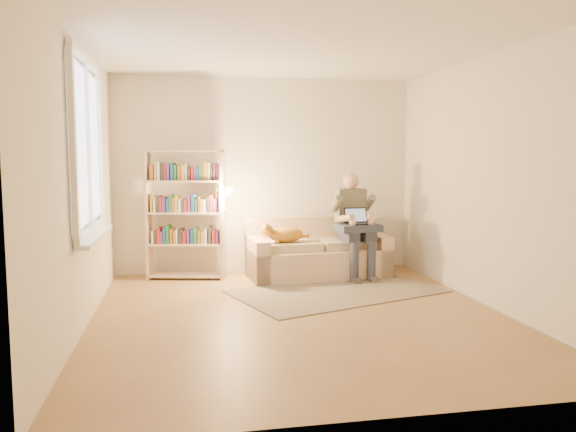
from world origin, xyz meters
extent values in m
plane|color=olive|center=(0.00, 0.00, 0.00)|extent=(4.50, 4.50, 0.00)
cube|color=white|center=(0.00, 0.00, 2.60)|extent=(4.00, 4.50, 0.02)
cube|color=silver|center=(-2.00, 0.00, 1.30)|extent=(0.02, 4.50, 2.60)
cube|color=silver|center=(2.00, 0.00, 1.30)|extent=(0.02, 4.50, 2.60)
cube|color=silver|center=(0.00, 2.25, 1.30)|extent=(4.00, 0.02, 2.60)
cube|color=silver|center=(0.00, -2.25, 1.30)|extent=(4.00, 0.02, 2.60)
plane|color=white|center=(-1.97, 0.20, 1.65)|extent=(0.00, 1.50, 1.50)
cube|color=white|center=(-1.96, 0.20, 2.44)|extent=(0.05, 1.50, 0.08)
cube|color=white|center=(-1.96, 0.20, 0.86)|extent=(0.05, 1.50, 0.08)
cube|color=white|center=(-1.96, 0.20, 1.65)|extent=(0.04, 0.05, 1.50)
cube|color=white|center=(-1.92, 0.20, 0.81)|extent=(0.12, 1.52, 0.04)
cube|color=beige|center=(0.60, 1.70, 0.19)|extent=(1.84, 0.93, 0.37)
cube|color=beige|center=(0.58, 2.01, 0.57)|extent=(1.79, 0.31, 0.38)
cube|color=beige|center=(-0.20, 1.64, 0.27)|extent=(0.24, 0.81, 0.53)
cube|color=beige|center=(1.40, 1.76, 0.27)|extent=(0.24, 0.81, 0.53)
cube|color=beige|center=(0.20, 1.63, 0.43)|extent=(0.79, 0.59, 0.11)
cube|color=beige|center=(1.00, 1.68, 0.43)|extent=(0.79, 0.59, 0.11)
cube|color=#6B6E59|center=(1.05, 1.76, 0.88)|extent=(0.39, 0.23, 0.52)
sphere|color=tan|center=(1.05, 1.74, 1.24)|extent=(0.21, 0.21, 0.21)
cube|color=#36394B|center=(0.95, 1.50, 0.57)|extent=(0.18, 0.44, 0.16)
cube|color=#36394B|center=(1.18, 1.52, 0.57)|extent=(0.18, 0.44, 0.16)
cylinder|color=#36394B|center=(0.97, 1.30, 0.25)|extent=(0.11, 0.11, 0.50)
cylinder|color=#36394B|center=(1.19, 1.31, 0.25)|extent=(0.11, 0.11, 0.50)
ellipsoid|color=gold|center=(0.20, 1.60, 0.58)|extent=(0.45, 0.26, 0.20)
sphere|color=gold|center=(-0.04, 1.54, 0.64)|extent=(0.15, 0.15, 0.15)
cylinder|color=gold|center=(0.43, 1.66, 0.54)|extent=(0.22, 0.06, 0.06)
cube|color=#2B374C|center=(1.04, 1.50, 0.66)|extent=(0.55, 0.46, 0.09)
cube|color=black|center=(1.04, 1.46, 0.71)|extent=(0.31, 0.23, 0.02)
cube|color=black|center=(1.04, 1.57, 0.81)|extent=(0.30, 0.12, 0.19)
plane|color=#8CA5CC|center=(1.04, 1.57, 0.81)|extent=(0.28, 0.13, 0.25)
cube|color=beige|center=(-1.54, 2.00, 0.82)|extent=(0.09, 0.25, 1.65)
cube|color=beige|center=(-0.62, 1.80, 0.82)|extent=(0.09, 0.25, 1.65)
cube|color=beige|center=(-1.08, 1.90, 0.04)|extent=(1.01, 0.45, 0.03)
cube|color=beige|center=(-1.08, 1.90, 0.44)|extent=(1.01, 0.45, 0.03)
cube|color=beige|center=(-1.08, 1.90, 0.85)|extent=(1.01, 0.45, 0.03)
cube|color=beige|center=(-1.08, 1.90, 1.25)|extent=(1.01, 0.45, 0.03)
cube|color=beige|center=(-1.08, 1.90, 1.62)|extent=(1.01, 0.45, 0.03)
cube|color=#B2261E|center=(-1.08, 1.90, 0.56)|extent=(0.86, 0.37, 0.20)
cube|color=#66337F|center=(-1.08, 1.90, 0.96)|extent=(0.86, 0.37, 0.20)
cube|color=#1E4C8C|center=(-1.08, 1.90, 1.36)|extent=(0.86, 0.37, 0.20)
cylinder|color=silver|center=(-0.69, 1.82, 0.88)|extent=(0.09, 0.09, 0.04)
cone|color=silver|center=(-0.57, 1.68, 1.13)|extent=(0.13, 0.15, 0.14)
cube|color=#7C6E5A|center=(0.62, 0.86, 0.01)|extent=(2.62, 2.04, 0.01)
camera|label=1|loc=(-1.11, -5.27, 1.55)|focal=35.00mm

